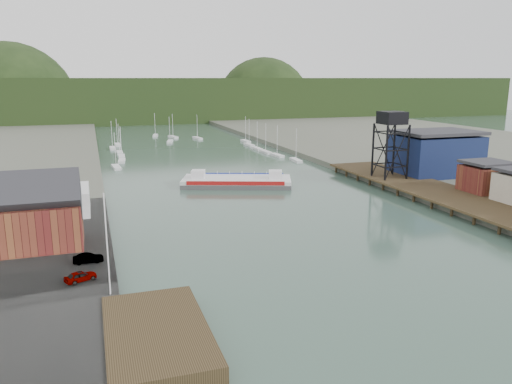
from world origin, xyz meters
TOP-DOWN VIEW (x-y plane):
  - ground at (0.00, 0.00)m, footprint 600.00×600.00m
  - east_land at (92.00, 80.00)m, footprint 120.00×400.00m
  - west_quay at (-40.00, 20.00)m, footprint 16.00×80.00m
  - west_stage at (-29.00, 0.00)m, footprint 10.00×18.00m
  - east_pier at (37.00, 45.00)m, footprint 14.00×70.00m
  - harbor_building at (-42.00, 30.00)m, footprint 12.20×8.20m
  - white_shed at (-44.00, 50.00)m, footprint 18.00×12.00m
  - flagpole at (-33.00, 10.00)m, footprint 0.16×0.16m
  - lift_tower at (35.00, 58.00)m, footprint 6.50×6.50m
  - blue_shed at (50.00, 60.00)m, footprint 20.50×14.50m
  - marina_sailboats at (0.08, 138.46)m, footprint 57.71×92.65m
  - distant_hills at (-3.98, 301.35)m, footprint 500.00×120.00m
  - chain_ferry at (-0.51, 69.86)m, footprint 28.46×18.78m
  - car_west_a at (-36.29, 15.07)m, footprint 4.12×2.91m
  - car_west_b at (-35.38, 21.34)m, footprint 3.97×1.43m

SIDE VIEW (x-z plane):
  - ground at x=0.00m, z-range 0.00..0.00m
  - east_land at x=92.00m, z-range -1.60..1.60m
  - marina_sailboats at x=0.08m, z-range -0.10..0.80m
  - west_quay at x=-40.00m, z-range 0.00..1.60m
  - west_stage at x=-29.00m, z-range 0.00..1.80m
  - chain_ferry at x=-0.51m, z-range -0.81..3.00m
  - east_pier at x=37.00m, z-range 0.67..3.12m
  - car_west_b at x=-35.38m, z-range 1.60..2.90m
  - car_west_a at x=-36.29m, z-range 1.60..2.90m
  - white_shed at x=-44.00m, z-range 1.60..6.10m
  - harbor_building at x=-42.00m, z-range 1.64..10.54m
  - blue_shed at x=50.00m, z-range 1.41..12.71m
  - flagpole at x=-33.00m, z-range 1.60..13.60m
  - distant_hills at x=-3.98m, z-range -29.62..50.38m
  - lift_tower at x=35.00m, z-range 7.65..23.65m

